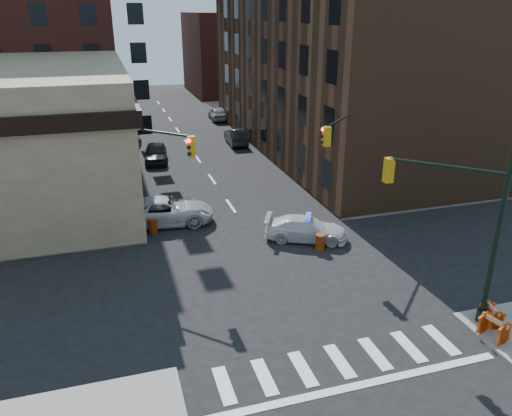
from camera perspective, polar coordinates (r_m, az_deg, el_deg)
ground at (r=25.21m, az=2.75°, el=-7.77°), size 140.00×140.00×0.00m
sidewalk_ne at (r=62.70m, az=12.79°, el=9.88°), size 34.00×54.50×0.15m
commercial_row_ne at (r=48.05m, az=8.78°, el=15.05°), size 14.00×34.00×14.00m
filler_nw at (r=83.16m, az=-23.84°, el=16.98°), size 20.00×18.00×16.00m
filler_ne at (r=81.76m, az=-1.68°, el=17.25°), size 16.00×16.00×12.00m
signal_pole_se at (r=21.73m, az=23.26°, el=-1.14°), size 5.40×5.27×8.00m
signal_pole_nw at (r=27.23m, az=-12.66°, el=3.96°), size 3.58×3.67×8.00m
signal_pole_ne at (r=30.29m, az=9.98°, el=5.97°), size 3.67×3.58×8.00m
tree_ne_near at (r=49.78m, az=0.95°, el=11.43°), size 3.00×3.00×4.85m
tree_ne_far at (r=57.34m, az=-1.56°, el=12.80°), size 3.00×3.00×4.85m
police_car at (r=28.82m, az=5.75°, el=-2.38°), size 5.09×3.77×1.37m
pickup at (r=31.32m, az=-10.37°, el=-0.32°), size 6.25×3.39×1.66m
parked_car_wnear at (r=44.51m, az=-11.39°, el=6.20°), size 2.45×4.88×1.60m
parked_car_wfar at (r=51.31m, az=-14.24°, el=7.98°), size 2.27×4.88×1.55m
parked_car_wdeep at (r=65.45m, az=-15.15°, el=10.80°), size 2.64×5.63×1.59m
parked_car_enear at (r=49.60m, az=-2.33°, el=8.16°), size 1.87×4.75×1.54m
parked_car_efar at (r=61.19m, az=-4.40°, el=10.75°), size 2.14×4.75×1.58m
pedestrian_a at (r=29.02m, az=-18.13°, el=-2.71°), size 0.67×0.66×1.56m
pedestrian_b at (r=29.58m, az=-19.99°, el=-2.21°), size 0.97×0.80×1.82m
pedestrian_c at (r=29.67m, az=-21.32°, el=-2.34°), size 1.10×1.01×1.80m
barrel_road at (r=27.81m, az=7.34°, el=-3.90°), size 0.63×0.63×0.92m
barrel_bank at (r=30.18m, az=-11.68°, el=-2.08°), size 0.58×0.58×0.89m
barricade_se_a at (r=23.42m, az=25.32°, el=-11.02°), size 0.75×1.16×0.81m
barricade_se_b at (r=22.52m, az=25.53°, el=-12.30°), size 0.86×1.31×0.90m
barricade_nw_a at (r=30.30m, az=-19.27°, el=-2.57°), size 1.15×0.67×0.82m
barricade_nw_b at (r=29.81m, az=-19.56°, el=-2.92°), size 1.30×0.81×0.91m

